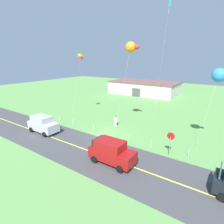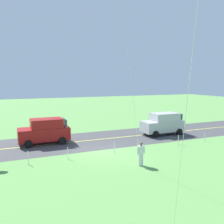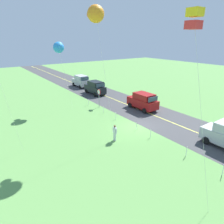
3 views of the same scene
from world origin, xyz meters
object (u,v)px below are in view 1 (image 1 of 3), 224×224
at_px(person_adult_near, 115,120).
at_px(kite_yellow_high, 220,75).
at_px(car_parked_west_near, 43,124).
at_px(stop_sign, 171,140).
at_px(car_suv_foreground, 112,152).
at_px(kite_red_low, 131,47).
at_px(kite_green_far, 169,6).
at_px(warehouse_distant, 144,88).
at_px(kite_blue_mid, 81,57).

bearing_deg(person_adult_near, kite_yellow_high, 33.54).
xyz_separation_m(car_parked_west_near, stop_sign, (16.04, 3.39, 0.65)).
bearing_deg(person_adult_near, car_parked_west_near, -99.40).
relative_size(car_suv_foreground, kite_red_low, 0.38).
bearing_deg(car_parked_west_near, kite_green_far, 58.92).
relative_size(kite_green_far, warehouse_distant, 1.01).
height_order(kite_blue_mid, kite_yellow_high, kite_blue_mid).
xyz_separation_m(car_suv_foreground, car_parked_west_near, (-11.87, 0.99, 0.00)).
height_order(car_parked_west_near, kite_green_far, kite_green_far).
relative_size(kite_blue_mid, kite_yellow_high, 1.19).
bearing_deg(car_parked_west_near, car_suv_foreground, -4.77).
distance_m(car_suv_foreground, kite_red_low, 13.67).
bearing_deg(warehouse_distant, car_suv_foreground, -70.29).
bearing_deg(car_suv_foreground, person_adult_near, 120.93).
height_order(stop_sign, kite_red_low, kite_red_low).
relative_size(car_suv_foreground, car_parked_west_near, 1.00).
bearing_deg(kite_yellow_high, person_adult_near, -179.88).
height_order(car_suv_foreground, stop_sign, stop_sign).
relative_size(person_adult_near, kite_yellow_high, 0.18).
height_order(person_adult_near, kite_red_low, kite_red_low).
height_order(car_suv_foreground, warehouse_distant, warehouse_distant).
relative_size(stop_sign, warehouse_distant, 0.14).
bearing_deg(kite_yellow_high, kite_green_far, 132.59).
xyz_separation_m(kite_red_low, kite_green_far, (1.50, 9.04, 6.39)).
distance_m(stop_sign, kite_green_far, 21.50).
bearing_deg(kite_green_far, car_suv_foreground, -84.93).
bearing_deg(kite_red_low, stop_sign, -32.41).
height_order(person_adult_near, kite_green_far, kite_green_far).
bearing_deg(kite_green_far, kite_red_low, -99.40).
xyz_separation_m(kite_red_low, kite_blue_mid, (-9.84, 0.97, -1.10)).
bearing_deg(kite_green_far, person_adult_near, -109.53).
distance_m(car_suv_foreground, stop_sign, 6.08).
relative_size(kite_red_low, warehouse_distant, 0.64).
xyz_separation_m(person_adult_near, kite_blue_mid, (-7.91, 1.58, 9.02)).
bearing_deg(stop_sign, kite_red_low, 147.59).
relative_size(car_suv_foreground, warehouse_distant, 0.24).
bearing_deg(kite_red_low, kite_blue_mid, 174.37).
relative_size(car_suv_foreground, kite_blue_mid, 0.43).
relative_size(kite_yellow_high, warehouse_distant, 0.47).
distance_m(person_adult_near, kite_green_far, 19.42).
relative_size(car_parked_west_near, person_adult_near, 2.75).
distance_m(stop_sign, kite_blue_mid, 19.73).
xyz_separation_m(stop_sign, kite_green_far, (-5.77, 13.65, 15.57)).
bearing_deg(car_parked_west_near, warehouse_distant, 90.71).
height_order(car_suv_foreground, kite_yellow_high, kite_yellow_high).
bearing_deg(car_suv_foreground, warehouse_distant, 109.71).
relative_size(person_adult_near, warehouse_distant, 0.09).
height_order(car_parked_west_near, kite_blue_mid, kite_blue_mid).
bearing_deg(kite_blue_mid, kite_red_low, -5.63).
bearing_deg(car_suv_foreground, kite_yellow_high, 49.26).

